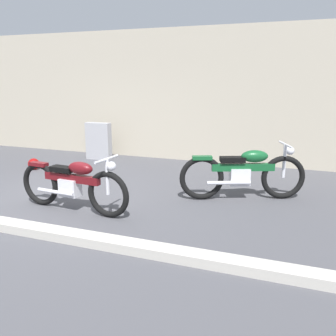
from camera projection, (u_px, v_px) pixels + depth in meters
ground_plane at (51, 199)px, 6.27m from camera, size 40.00×40.00×0.00m
building_wall at (143, 95)px, 9.47m from camera, size 18.00×0.30×3.22m
stone_marker at (99, 141)px, 9.31m from camera, size 0.66×0.20×0.94m
helmet at (34, 164)px, 8.32m from camera, size 0.26×0.26×0.26m
motorcycle_green at (244, 173)px, 6.19m from camera, size 2.03×1.00×0.97m
motorcycle_maroon at (73, 184)px, 5.62m from camera, size 2.02×0.56×0.91m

